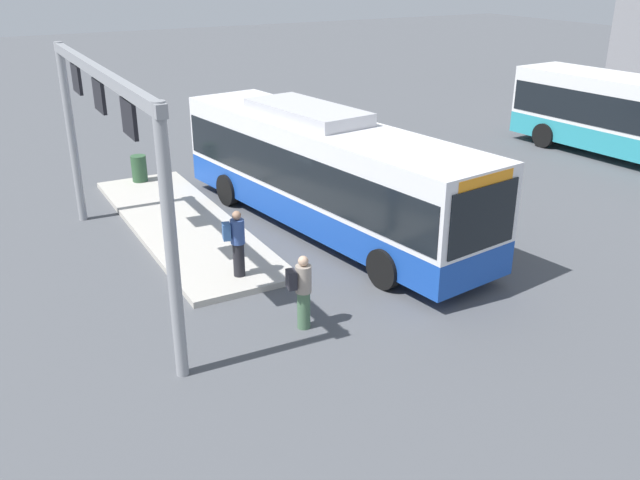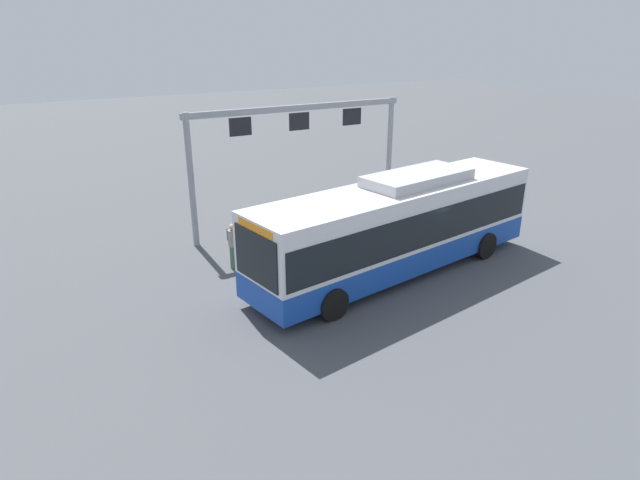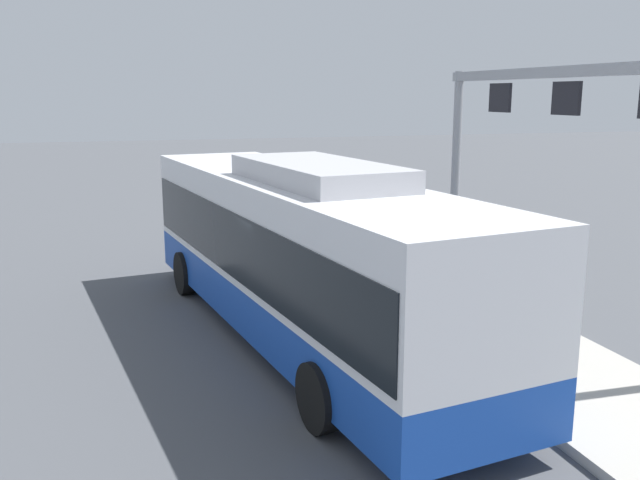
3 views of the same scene
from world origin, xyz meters
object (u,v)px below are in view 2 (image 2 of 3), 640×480
Objects in this scene: person_boarding at (297,224)px; trash_bin at (462,201)px; bus_main at (398,223)px; person_waiting_near at (233,245)px.

person_boarding is 8.68m from trash_bin.
bus_main reaches higher than person_boarding.
bus_main reaches higher than trash_bin.
trash_bin is (-8.66, -0.06, -0.44)m from person_boarding.
person_waiting_near is 1.86× the size of trash_bin.
person_waiting_near is at bearing -42.05° from bus_main.
person_waiting_near is at bearing 1.98° from trash_bin.
bus_main is 7.64m from trash_bin.
trash_bin is at bearing 104.18° from person_boarding.
trash_bin is (-11.41, -0.39, -0.28)m from person_waiting_near.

